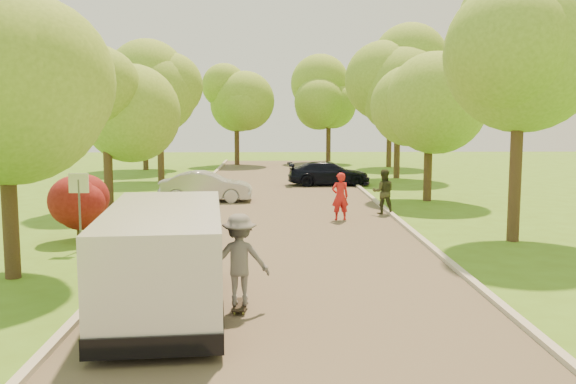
{
  "coord_description": "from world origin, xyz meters",
  "views": [
    {
      "loc": [
        -0.47,
        -13.79,
        3.81
      ],
      "look_at": [
        0.08,
        6.71,
        1.3
      ],
      "focal_mm": 40.0,
      "sensor_mm": 36.0,
      "label": 1
    }
  ],
  "objects": [
    {
      "name": "red_shrub",
      "position": [
        -6.3,
        5.5,
        1.1
      ],
      "size": [
        1.7,
        1.7,
        1.95
      ],
      "color": "#382619",
      "rests_on": "ground"
    },
    {
      "name": "curb_right",
      "position": [
        4.05,
        8.0,
        0.06
      ],
      "size": [
        0.18,
        60.0,
        0.12
      ],
      "primitive_type": "cube",
      "color": "#B2AD9E",
      "rests_on": "ground"
    },
    {
      "name": "ground",
      "position": [
        0.0,
        0.0,
        0.0
      ],
      "size": [
        100.0,
        100.0,
        0.0
      ],
      "primitive_type": "plane",
      "color": "#4A771C",
      "rests_on": "ground"
    },
    {
      "name": "tree_r_mida",
      "position": [
        7.02,
        5.0,
        5.54
      ],
      "size": [
        5.13,
        5.0,
        7.95
      ],
      "color": "#382619",
      "rests_on": "ground"
    },
    {
      "name": "tree_l_midb",
      "position": [
        -6.81,
        12.0,
        4.59
      ],
      "size": [
        4.3,
        4.2,
        6.62
      ],
      "color": "#382619",
      "rests_on": "ground"
    },
    {
      "name": "tree_bg_b",
      "position": [
        8.22,
        32.0,
        5.54
      ],
      "size": [
        5.12,
        5.0,
        7.95
      ],
      "color": "#382619",
      "rests_on": "ground"
    },
    {
      "name": "silver_sedan",
      "position": [
        -3.3,
        13.99,
        0.66
      ],
      "size": [
        3.99,
        1.43,
        1.31
      ],
      "primitive_type": "imported",
      "rotation": [
        0.0,
        0.0,
        1.56
      ],
      "color": "#ADADB2",
      "rests_on": "ground"
    },
    {
      "name": "dark_sedan",
      "position": [
        2.61,
        20.15,
        0.63
      ],
      "size": [
        4.44,
        1.95,
        1.27
      ],
      "primitive_type": "imported",
      "rotation": [
        0.0,
        0.0,
        1.61
      ],
      "color": "black",
      "rests_on": "ground"
    },
    {
      "name": "tree_r_far",
      "position": [
        7.23,
        24.0,
        5.83
      ],
      "size": [
        5.33,
        5.2,
        8.34
      ],
      "color": "#382619",
      "rests_on": "ground"
    },
    {
      "name": "curb_left",
      "position": [
        -4.05,
        8.0,
        0.06
      ],
      "size": [
        0.18,
        60.0,
        0.12
      ],
      "primitive_type": "cube",
      "color": "#B2AD9E",
      "rests_on": "ground"
    },
    {
      "name": "tree_bg_a",
      "position": [
        -8.78,
        30.0,
        5.31
      ],
      "size": [
        5.12,
        5.0,
        7.72
      ],
      "color": "#382619",
      "rests_on": "ground"
    },
    {
      "name": "tree_bg_d",
      "position": [
        4.22,
        36.0,
        5.31
      ],
      "size": [
        5.12,
        5.0,
        7.72
      ],
      "color": "#382619",
      "rests_on": "ground"
    },
    {
      "name": "tree_l_far",
      "position": [
        -6.39,
        22.0,
        5.47
      ],
      "size": [
        4.92,
        4.8,
        7.79
      ],
      "color": "#382619",
      "rests_on": "ground"
    },
    {
      "name": "minivan",
      "position": [
        -2.5,
        -1.76,
        1.07
      ],
      "size": [
        2.63,
        5.63,
        2.03
      ],
      "rotation": [
        0.0,
        0.0,
        0.09
      ],
      "color": "silver",
      "rests_on": "ground"
    },
    {
      "name": "tree_l_mida",
      "position": [
        -6.3,
        1.0,
        5.17
      ],
      "size": [
        4.71,
        4.6,
        7.39
      ],
      "color": "#382619",
      "rests_on": "ground"
    },
    {
      "name": "tree_bg_c",
      "position": [
        -2.79,
        34.0,
        5.02
      ],
      "size": [
        4.92,
        4.8,
        7.33
      ],
      "color": "#382619",
      "rests_on": "ground"
    },
    {
      "name": "person_striped",
      "position": [
        2.0,
        8.86,
        0.86
      ],
      "size": [
        0.69,
        0.52,
        1.73
      ],
      "primitive_type": "imported",
      "rotation": [
        0.0,
        0.0,
        3.32
      ],
      "color": "red",
      "rests_on": "ground"
    },
    {
      "name": "person_olive",
      "position": [
        3.8,
        10.26,
        0.86
      ],
      "size": [
        0.88,
        0.71,
        1.72
      ],
      "primitive_type": "imported",
      "rotation": [
        0.0,
        0.0,
        3.07
      ],
      "color": "#31341F",
      "rests_on": "ground"
    },
    {
      "name": "road",
      "position": [
        0.0,
        8.0,
        0.01
      ],
      "size": [
        8.0,
        60.0,
        0.01
      ],
      "primitive_type": "cube",
      "color": "#4C4438",
      "rests_on": "ground"
    },
    {
      "name": "longboard",
      "position": [
        -1.08,
        -1.61,
        0.1
      ],
      "size": [
        0.28,
        0.92,
        0.11
      ],
      "rotation": [
        0.0,
        0.0,
        3.12
      ],
      "color": "black",
      "rests_on": "ground"
    },
    {
      "name": "tree_r_midb",
      "position": [
        6.6,
        14.0,
        4.88
      ],
      "size": [
        4.51,
        4.4,
        7.01
      ],
      "color": "#382619",
      "rests_on": "ground"
    },
    {
      "name": "skateboarder",
      "position": [
        -1.08,
        -1.61,
        1.01
      ],
      "size": [
        1.17,
        0.69,
        1.78
      ],
      "primitive_type": "imported",
      "rotation": [
        0.0,
        0.0,
        3.12
      ],
      "color": "slate",
      "rests_on": "longboard"
    },
    {
      "name": "street_sign",
      "position": [
        -5.8,
        4.0,
        1.56
      ],
      "size": [
        0.55,
        0.06,
        2.17
      ],
      "color": "#59595E",
      "rests_on": "ground"
    }
  ]
}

